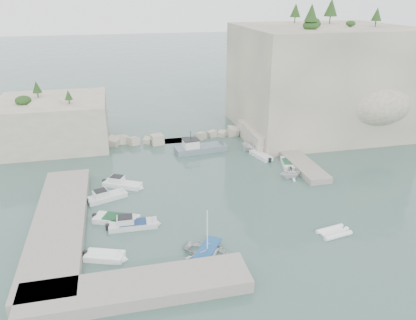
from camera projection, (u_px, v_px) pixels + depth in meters
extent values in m
plane|color=#3F5F57|center=(220.00, 205.00, 45.42)|extent=(400.00, 400.00, 0.00)
cube|color=beige|center=(319.00, 79.00, 67.59)|extent=(26.00, 22.00, 17.00)
cube|color=beige|center=(271.00, 134.00, 63.82)|extent=(8.00, 10.00, 2.50)
cube|color=beige|center=(54.00, 122.00, 62.35)|extent=(16.00, 14.00, 7.00)
cube|color=#9E9689|center=(59.00, 223.00, 40.76)|extent=(5.00, 24.00, 1.10)
cube|color=#9E9689|center=(138.00, 288.00, 31.89)|extent=(18.00, 4.00, 1.10)
cube|color=#9E9689|center=(295.00, 158.00, 57.06)|extent=(3.00, 16.00, 0.80)
cube|color=beige|center=(179.00, 136.00, 64.70)|extent=(28.00, 3.00, 1.40)
imported|color=silver|center=(207.00, 253.00, 37.00)|extent=(5.41, 5.07, 0.91)
imported|color=white|center=(290.00, 178.00, 52.00)|extent=(3.09, 2.71, 1.56)
imported|color=silver|center=(256.00, 151.00, 60.73)|extent=(4.58, 2.10, 1.71)
cylinder|color=white|center=(207.00, 230.00, 36.01)|extent=(0.10, 0.10, 4.20)
cone|color=#1E4219|center=(312.00, 13.00, 57.90)|extent=(1.96, 1.96, 2.45)
cone|color=#1E4219|center=(331.00, 7.00, 67.52)|extent=(2.24, 2.24, 2.80)
cone|color=#1E4219|center=(377.00, 14.00, 62.37)|extent=(1.57, 1.57, 1.96)
cone|color=#1E4219|center=(296.00, 10.00, 69.38)|extent=(1.79, 1.79, 2.24)
cone|color=#1E4219|center=(37.00, 87.00, 61.75)|extent=(1.40, 1.40, 1.75)
cone|color=#1E4219|center=(68.00, 95.00, 58.43)|extent=(1.12, 1.12, 1.40)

